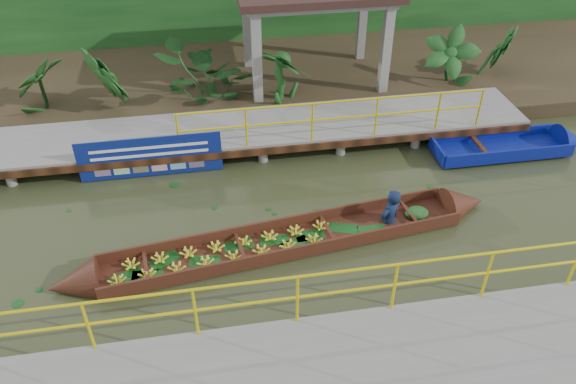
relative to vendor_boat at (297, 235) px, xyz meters
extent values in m
plane|color=#2A3219|center=(-1.29, 0.49, -0.22)|extent=(80.00, 80.00, 0.00)
cube|color=#2F2517|center=(-1.29, 7.99, 0.01)|extent=(30.00, 8.00, 0.45)
cube|color=slate|center=(-1.29, 3.99, 0.28)|extent=(16.00, 2.00, 0.15)
cube|color=black|center=(-1.29, 2.99, 0.20)|extent=(16.00, 0.12, 0.18)
cylinder|color=yellow|center=(1.46, 3.04, 1.36)|extent=(7.50, 0.05, 0.05)
cylinder|color=yellow|center=(1.46, 3.04, 0.91)|extent=(7.50, 0.05, 0.05)
cylinder|color=yellow|center=(1.46, 3.04, 0.86)|extent=(0.05, 0.05, 1.00)
cylinder|color=slate|center=(-5.29, 3.19, 0.00)|extent=(0.24, 0.24, 0.55)
cylinder|color=slate|center=(-5.29, 4.79, 0.00)|extent=(0.24, 0.24, 0.55)
cylinder|color=slate|center=(-3.29, 3.19, 0.00)|extent=(0.24, 0.24, 0.55)
cylinder|color=slate|center=(-3.29, 4.79, 0.00)|extent=(0.24, 0.24, 0.55)
cylinder|color=slate|center=(-1.29, 3.19, 0.00)|extent=(0.24, 0.24, 0.55)
cylinder|color=slate|center=(-1.29, 4.79, 0.00)|extent=(0.24, 0.24, 0.55)
cylinder|color=slate|center=(0.71, 3.19, 0.00)|extent=(0.24, 0.24, 0.55)
cylinder|color=slate|center=(0.71, 4.79, 0.00)|extent=(0.24, 0.24, 0.55)
cylinder|color=slate|center=(2.71, 3.19, 0.00)|extent=(0.24, 0.24, 0.55)
cylinder|color=slate|center=(2.71, 4.79, 0.00)|extent=(0.24, 0.24, 0.55)
cylinder|color=slate|center=(4.71, 3.19, 0.00)|extent=(0.24, 0.24, 0.55)
cylinder|color=slate|center=(4.71, 4.79, 0.00)|extent=(0.24, 0.24, 0.55)
cylinder|color=slate|center=(-1.29, 3.19, 0.00)|extent=(0.24, 0.24, 0.55)
cylinder|color=yellow|center=(-0.29, -2.56, 1.43)|extent=(10.00, 0.05, 0.05)
cylinder|color=yellow|center=(-0.29, -2.56, 0.98)|extent=(10.00, 0.05, 0.05)
cylinder|color=yellow|center=(-0.29, -2.56, 0.93)|extent=(0.05, 0.05, 1.00)
cube|color=slate|center=(-0.09, 5.59, 1.38)|extent=(0.25, 0.25, 2.80)
cube|color=slate|center=(3.51, 5.59, 1.38)|extent=(0.25, 0.25, 2.80)
cube|color=slate|center=(-0.09, 7.99, 1.38)|extent=(0.25, 0.25, 2.80)
cube|color=slate|center=(3.51, 7.99, 1.38)|extent=(0.25, 0.25, 2.80)
cube|color=#391E0F|center=(-0.26, -0.03, -0.16)|extent=(7.54, 1.90, 0.06)
cube|color=#391E0F|center=(-0.32, 0.43, -0.03)|extent=(7.43, 1.03, 0.32)
cube|color=#391E0F|center=(-0.20, -0.50, -0.03)|extent=(7.43, 1.03, 0.32)
cone|color=#391E0F|center=(-4.39, -0.57, -0.09)|extent=(1.04, 1.01, 0.90)
cone|color=#391E0F|center=(3.87, 0.51, -0.09)|extent=(1.04, 1.01, 0.90)
ellipsoid|color=#143E16|center=(2.71, 0.35, -0.07)|extent=(0.57, 0.48, 0.24)
imported|color=#101D3C|center=(2.06, 0.27, 0.66)|extent=(0.69, 0.63, 1.59)
cube|color=navy|center=(5.71, 2.49, -0.11)|extent=(3.40, 1.02, 0.11)
cube|color=navy|center=(5.72, 3.00, 0.03)|extent=(3.39, 0.07, 0.34)
cube|color=navy|center=(5.71, 1.98, 0.03)|extent=(3.39, 0.07, 0.34)
cube|color=navy|center=(4.02, 2.50, 0.03)|extent=(0.07, 1.02, 0.34)
cone|color=navy|center=(7.64, 2.49, -0.04)|extent=(0.68, 0.95, 0.95)
cube|color=black|center=(5.15, 2.49, 0.08)|extent=(0.11, 1.02, 0.06)
cube|color=navy|center=(-2.99, 2.97, 0.33)|extent=(3.36, 0.03, 1.05)
cube|color=white|center=(-2.99, 2.95, 0.60)|extent=(2.73, 0.01, 0.07)
cube|color=white|center=(-2.99, 2.95, 0.40)|extent=(2.73, 0.01, 0.07)
imported|color=#143E16|center=(-5.89, 5.79, 1.00)|extent=(1.24, 1.24, 1.55)
imported|color=#143E16|center=(-3.89, 5.79, 1.00)|extent=(1.24, 1.24, 1.55)
imported|color=#143E16|center=(-1.39, 5.79, 1.00)|extent=(1.24, 1.24, 1.55)
imported|color=#143E16|center=(0.61, 5.79, 1.00)|extent=(1.24, 1.24, 1.55)
imported|color=#143E16|center=(5.61, 5.79, 1.00)|extent=(1.24, 1.24, 1.55)
imported|color=#143E16|center=(7.11, 5.79, 1.00)|extent=(1.24, 1.24, 1.55)
camera|label=1|loc=(-1.66, -8.53, 7.59)|focal=35.00mm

